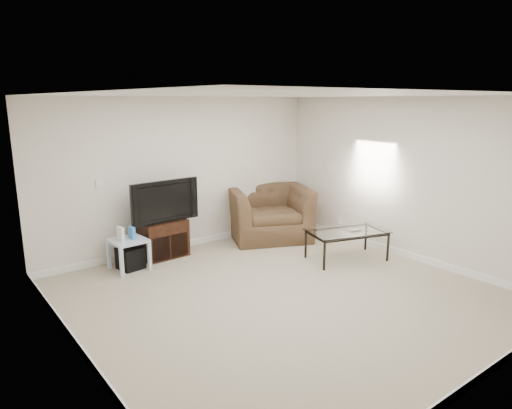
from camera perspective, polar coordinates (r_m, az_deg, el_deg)
floor at (r=5.99m, az=3.24°, el=-11.15°), size 5.00×5.00×0.00m
ceiling at (r=5.47m, az=3.58°, el=13.53°), size 5.00×5.00×0.00m
wall_back at (r=7.63m, az=-8.97°, el=3.78°), size 5.00×0.02×2.50m
wall_left at (r=4.44m, az=-21.95°, el=-3.59°), size 0.02×5.00×2.50m
wall_right at (r=7.45m, az=18.16°, el=3.08°), size 0.02×5.00×2.50m
plate_back at (r=7.07m, az=-18.93°, el=2.53°), size 0.12×0.02×0.12m
plate_right_switch at (r=8.43m, az=9.15°, el=4.63°), size 0.02×0.09×0.13m
plate_right_outlet at (r=8.42m, az=10.40°, el=-2.03°), size 0.02×0.08×0.12m
tv_stand at (r=7.41m, az=-11.60°, el=-4.17°), size 0.74×0.53×0.59m
dvd_player at (r=7.32m, az=-11.52°, el=-2.77°), size 0.45×0.32×0.06m
television at (r=7.23m, az=-11.71°, el=0.51°), size 1.07×0.28×0.66m
side_table at (r=6.98m, az=-15.60°, el=-6.02°), size 0.51×0.51×0.46m
subwoofer at (r=7.03m, az=-15.42°, el=-6.45°), size 0.38×0.38×0.33m
game_console at (r=6.82m, az=-16.57°, el=-3.57°), size 0.06×0.16×0.21m
game_case at (r=6.90m, az=-15.26°, el=-3.44°), size 0.06×0.14×0.18m
recliner at (r=8.17m, az=1.64°, el=0.03°), size 1.67×1.42×1.24m
coffee_table at (r=7.28m, az=11.24°, el=-4.98°), size 1.34×0.99×0.47m
remote at (r=7.20m, az=12.30°, el=-3.18°), size 0.19×0.11×0.02m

